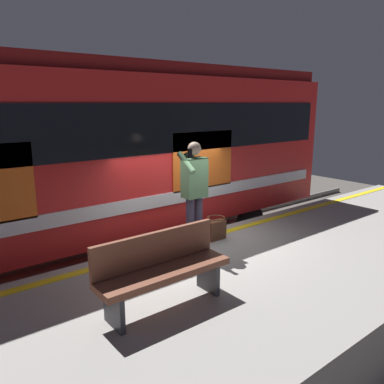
{
  "coord_description": "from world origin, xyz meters",
  "views": [
    {
      "loc": [
        4.06,
        5.33,
        3.39
      ],
      "look_at": [
        0.09,
        0.3,
        1.89
      ],
      "focal_mm": 35.74,
      "sensor_mm": 36.0,
      "label": 1
    }
  ],
  "objects_px": {
    "train_carriage": "(79,149)",
    "handbag": "(216,229)",
    "passenger": "(194,186)",
    "bench": "(162,267)"
  },
  "relations": [
    {
      "from": "train_carriage",
      "to": "handbag",
      "type": "relative_size",
      "value": 27.7
    },
    {
      "from": "train_carriage",
      "to": "passenger",
      "type": "height_order",
      "value": "train_carriage"
    },
    {
      "from": "train_carriage",
      "to": "handbag",
      "type": "distance_m",
      "value": 3.08
    },
    {
      "from": "passenger",
      "to": "handbag",
      "type": "relative_size",
      "value": 4.3
    },
    {
      "from": "handbag",
      "to": "bench",
      "type": "bearing_deg",
      "value": 32.78
    },
    {
      "from": "passenger",
      "to": "handbag",
      "type": "height_order",
      "value": "passenger"
    },
    {
      "from": "train_carriage",
      "to": "bench",
      "type": "height_order",
      "value": "train_carriage"
    },
    {
      "from": "passenger",
      "to": "handbag",
      "type": "xyz_separation_m",
      "value": [
        -0.49,
        0.01,
        -0.86
      ]
    },
    {
      "from": "passenger",
      "to": "bench",
      "type": "distance_m",
      "value": 2.12
    },
    {
      "from": "train_carriage",
      "to": "passenger",
      "type": "xyz_separation_m",
      "value": [
        -1.03,
        2.3,
        -0.48
      ]
    }
  ]
}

